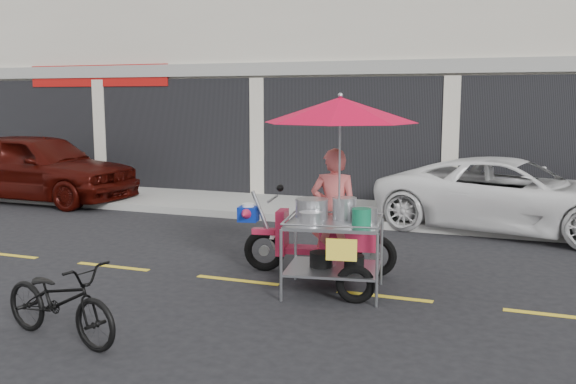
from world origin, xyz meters
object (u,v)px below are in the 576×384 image
(maroon_sedan, at_px, (38,167))
(white_pickup, at_px, (513,195))
(food_vendor_rig, at_px, (335,166))
(near_bicycle, at_px, (60,301))

(maroon_sedan, distance_m, white_pickup, 10.59)
(white_pickup, bearing_deg, maroon_sedan, 102.35)
(maroon_sedan, relative_size, white_pickup, 1.00)
(food_vendor_rig, bearing_deg, maroon_sedan, 144.91)
(maroon_sedan, bearing_deg, near_bicycle, -135.74)
(near_bicycle, height_order, food_vendor_rig, food_vendor_rig)
(white_pickup, bearing_deg, near_bicycle, 161.32)
(white_pickup, height_order, near_bicycle, white_pickup)
(near_bicycle, bearing_deg, maroon_sedan, 54.69)
(maroon_sedan, xyz_separation_m, near_bicycle, (6.49, -6.97, -0.41))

